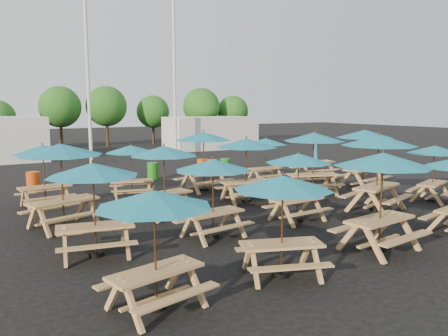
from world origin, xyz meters
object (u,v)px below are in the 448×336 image
picnic_unit_5 (213,169)px  picnic_unit_11 (204,139)px  picnic_unit_10 (246,146)px  picnic_unit_0 (154,205)px  waste_bin_1 (153,171)px  waste_bin_4 (225,167)px  picnic_unit_8 (383,165)px  picnic_unit_15 (266,144)px  picnic_unit_2 (61,154)px  picnic_unit_4 (283,188)px  picnic_unit_18 (365,137)px  picnic_unit_13 (379,144)px  waste_bin_0 (33,182)px  picnic_unit_19 (316,158)px  waste_bin_3 (212,168)px  picnic_unit_14 (314,140)px  picnic_unit_7 (131,152)px  picnic_unit_1 (93,175)px  picnic_unit_6 (164,155)px  picnic_unit_9 (298,162)px  picnic_unit_17 (435,152)px  waste_bin_2 (202,167)px

picnic_unit_5 → picnic_unit_11: (2.85, 5.91, 0.29)m
picnic_unit_10 → picnic_unit_0: bearing=-126.2°
waste_bin_1 → waste_bin_4: 3.77m
picnic_unit_8 → picnic_unit_15: size_ratio=1.24×
picnic_unit_2 → picnic_unit_10: (6.38, 0.24, -0.10)m
picnic_unit_4 → picnic_unit_18: size_ratio=0.93×
picnic_unit_0 → picnic_unit_15: (9.04, 9.30, -0.05)m
picnic_unit_2 → picnic_unit_13: picnic_unit_13 is taller
picnic_unit_11 → waste_bin_0: picnic_unit_11 is taller
picnic_unit_19 → waste_bin_3: 5.11m
picnic_unit_5 → picnic_unit_13: size_ratio=0.74×
picnic_unit_14 → waste_bin_0: (-9.43, 6.17, -1.74)m
picnic_unit_15 → waste_bin_4: bearing=98.1°
picnic_unit_7 → picnic_unit_15: picnic_unit_15 is taller
picnic_unit_0 → waste_bin_3: 14.61m
picnic_unit_1 → picnic_unit_19: size_ratio=1.01×
picnic_unit_10 → picnic_unit_6: bearing=-165.7°
picnic_unit_7 → picnic_unit_10: picnic_unit_10 is taller
picnic_unit_9 → waste_bin_0: picnic_unit_9 is taller
picnic_unit_11 → picnic_unit_18: (6.19, -2.85, 0.05)m
picnic_unit_10 → picnic_unit_17: size_ratio=1.00×
picnic_unit_13 → picnic_unit_4: bearing=-172.4°
picnic_unit_13 → waste_bin_4: bearing=74.9°
picnic_unit_13 → waste_bin_0: size_ratio=3.71×
picnic_unit_8 → picnic_unit_6: bearing=112.0°
waste_bin_4 → picnic_unit_14: bearing=-86.2°
picnic_unit_4 → picnic_unit_19: size_ratio=1.06×
picnic_unit_13 → picnic_unit_18: bearing=30.1°
picnic_unit_2 → picnic_unit_10: picnic_unit_2 is taller
picnic_unit_10 → picnic_unit_15: size_ratio=1.22×
picnic_unit_9 → picnic_unit_11: (-0.16, 5.73, 0.31)m
picnic_unit_11 → picnic_unit_13: 6.87m
picnic_unit_17 → waste_bin_1: 12.05m
picnic_unit_1 → waste_bin_1: (5.08, 9.39, -1.51)m
picnic_unit_9 → picnic_unit_19: picnic_unit_19 is taller
picnic_unit_1 → waste_bin_2: (7.72, 9.41, -1.51)m
picnic_unit_5 → waste_bin_2: size_ratio=2.76×
picnic_unit_9 → picnic_unit_11: picnic_unit_11 is taller
picnic_unit_6 → picnic_unit_15: (6.39, 3.39, -0.18)m
picnic_unit_15 → picnic_unit_17: picnic_unit_17 is taller
picnic_unit_2 → picnic_unit_19: picnic_unit_2 is taller
picnic_unit_9 → waste_bin_3: (2.01, 8.95, -1.40)m
picnic_unit_5 → waste_bin_1: (2.03, 9.50, -1.43)m
picnic_unit_10 → waste_bin_1: size_ratio=3.04×
picnic_unit_8 → waste_bin_1: size_ratio=3.09×
picnic_unit_18 → waste_bin_2: (-4.37, 6.47, -1.76)m
picnic_unit_8 → picnic_unit_18: size_ratio=0.92×
picnic_unit_6 → picnic_unit_10: picnic_unit_10 is taller
picnic_unit_10 → picnic_unit_18: size_ratio=0.91×
picnic_unit_2 → waste_bin_4: picnic_unit_2 is taller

